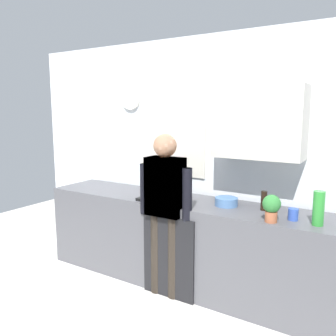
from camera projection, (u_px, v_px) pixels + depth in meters
name	position (u px, v px, depth m)	size (l,w,h in m)	color
ground_plane	(165.00, 294.00, 3.51)	(8.00, 8.00, 0.00)	silver
kitchen_counter	(180.00, 241.00, 3.68)	(3.12, 0.64, 0.90)	#4C4C51
dishwasher_panel	(168.00, 258.00, 3.38)	(0.56, 0.02, 0.81)	black
back_wall_assembly	(206.00, 153.00, 3.83)	(4.72, 0.42, 2.60)	silver
coffee_maker	(151.00, 186.00, 3.60)	(0.20, 0.20, 0.33)	black
bottle_green_wine	(153.00, 180.00, 3.88)	(0.07, 0.07, 0.30)	#195923
bottle_dark_sauce	(264.00, 201.00, 3.22)	(0.06, 0.06, 0.18)	black
bottle_clear_soda	(319.00, 208.00, 2.79)	(0.09, 0.09, 0.28)	#2D8C33
cup_blue_mug	(293.00, 214.00, 2.93)	(0.08, 0.08, 0.10)	#3351B2
mixing_bowl	(226.00, 202.00, 3.38)	(0.22, 0.22, 0.08)	#4C72A5
potted_plant	(272.00, 206.00, 2.87)	(0.15, 0.15, 0.23)	#9E5638
person_at_sink	(165.00, 202.00, 3.35)	(0.57, 0.22, 1.60)	brown
person_guest	(165.00, 202.00, 3.35)	(0.57, 0.22, 1.60)	brown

